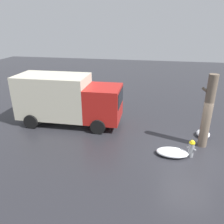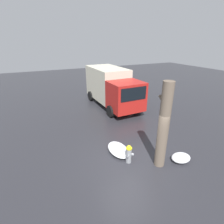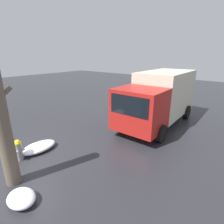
% 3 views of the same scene
% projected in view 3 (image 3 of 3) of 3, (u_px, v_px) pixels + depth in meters
% --- Properties ---
extents(ground_plane, '(60.00, 60.00, 0.00)m').
position_uv_depth(ground_plane, '(20.00, 160.00, 7.28)').
color(ground_plane, '#28282D').
extents(fire_hydrant, '(0.43, 0.40, 0.91)m').
position_uv_depth(fire_hydrant, '(19.00, 150.00, 7.13)').
color(fire_hydrant, gray).
rests_on(fire_hydrant, ground_plane).
extents(tree_trunk, '(0.71, 0.46, 3.92)m').
position_uv_depth(tree_trunk, '(3.00, 129.00, 5.38)').
color(tree_trunk, '#6B5B4C').
rests_on(tree_trunk, ground_plane).
extents(delivery_truck, '(6.64, 2.79, 3.17)m').
position_uv_depth(delivery_truck, '(159.00, 97.00, 10.66)').
color(delivery_truck, red).
rests_on(delivery_truck, ground_plane).
extents(snow_pile_by_hydrant, '(0.74, 0.96, 0.34)m').
position_uv_depth(snow_pile_by_hydrant, '(21.00, 198.00, 5.11)').
color(snow_pile_by_hydrant, white).
rests_on(snow_pile_by_hydrant, ground_plane).
extents(snow_pile_curbside, '(1.57, 0.92, 0.33)m').
position_uv_depth(snow_pile_curbside, '(39.00, 147.00, 7.93)').
color(snow_pile_curbside, white).
rests_on(snow_pile_curbside, ground_plane).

